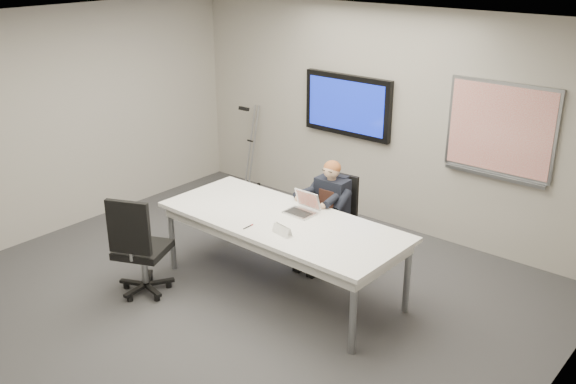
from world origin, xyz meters
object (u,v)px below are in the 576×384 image
Objects in this scene: office_chair_far at (335,232)px; office_chair_near at (142,264)px; conference_table at (282,227)px; laptop at (303,207)px; seated_person at (323,224)px.

office_chair_near is (-1.04, -2.00, 0.05)m from office_chair_far.
laptop is (0.06, 0.28, 0.15)m from conference_table.
laptop reaches higher than conference_table.
office_chair_near is 2.06m from seated_person.
seated_person is (1.05, 1.77, 0.14)m from office_chair_near.
office_chair_near is 1.79m from laptop.
office_chair_far is at bearing 97.59° from laptop.
seated_person is (0.00, -0.23, 0.18)m from office_chair_far.
office_chair_near is at bearing -122.18° from seated_person.
office_chair_far is 0.87× the size of office_chair_near.
conference_table is 2.36× the size of office_chair_near.
office_chair_far is at bearing 89.43° from seated_person.
seated_person is at bearing 92.09° from conference_table.
office_chair_far is 0.81× the size of seated_person.
seated_person is at bearing -94.13° from office_chair_far.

